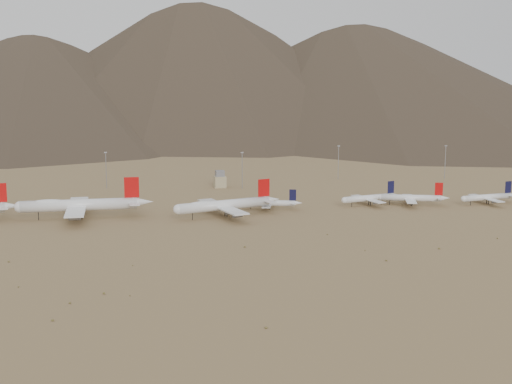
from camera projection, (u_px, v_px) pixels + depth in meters
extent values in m
plane|color=#A07D52|center=(206.00, 225.00, 380.50)|extent=(3000.00, 3000.00, 0.00)
cone|color=white|center=(11.00, 206.00, 394.64)|extent=(10.96, 6.57, 5.37)
cube|color=white|center=(3.00, 206.00, 393.03)|extent=(7.56, 20.59, 0.36)
cube|color=#BB0B0C|center=(0.00, 193.00, 391.33)|extent=(7.52, 1.43, 10.58)
cylinder|color=white|center=(79.00, 205.00, 396.59)|extent=(63.47, 9.50, 6.53)
sphere|color=white|center=(20.00, 207.00, 390.76)|extent=(6.40, 6.40, 6.40)
cone|color=white|center=(143.00, 202.00, 403.04)|extent=(11.65, 6.41, 5.88)
cube|color=white|center=(77.00, 207.00, 396.53)|extent=(12.83, 58.37, 0.82)
cube|color=white|center=(134.00, 202.00, 402.08)|extent=(6.72, 22.27, 0.39)
cube|color=#BB0B0C|center=(132.00, 187.00, 400.42)|extent=(8.24, 0.97, 11.59)
cylinder|color=black|center=(38.00, 216.00, 393.44)|extent=(0.42, 0.42, 4.43)
cylinder|color=black|center=(82.00, 214.00, 399.34)|extent=(0.53, 0.53, 4.43)
cylinder|color=black|center=(82.00, 215.00, 396.18)|extent=(0.53, 0.53, 4.43)
ellipsoid|color=white|center=(48.00, 203.00, 393.25)|extent=(20.44, 5.85, 3.92)
cylinder|color=slate|center=(78.00, 206.00, 408.02)|extent=(6.45, 3.23, 2.94)
cylinder|color=slate|center=(76.00, 214.00, 385.58)|extent=(6.45, 3.23, 2.94)
cylinder|color=slate|center=(79.00, 202.00, 418.12)|extent=(6.45, 3.23, 2.94)
cylinder|color=slate|center=(75.00, 218.00, 375.48)|extent=(6.45, 3.23, 2.94)
cylinder|color=white|center=(224.00, 205.00, 401.69)|extent=(55.02, 18.90, 5.71)
sphere|color=white|center=(178.00, 209.00, 389.13)|extent=(5.60, 5.60, 5.60)
cone|color=white|center=(272.00, 200.00, 415.69)|extent=(10.90, 7.39, 5.14)
cube|color=white|center=(222.00, 207.00, 401.34)|extent=(20.83, 51.31, 0.71)
cube|color=white|center=(265.00, 200.00, 413.66)|extent=(9.48, 19.89, 0.34)
cube|color=#BB0B0C|center=(264.00, 188.00, 411.90)|extent=(7.10, 2.24, 10.13)
cylinder|color=black|center=(192.00, 217.00, 393.72)|extent=(0.37, 0.37, 3.87)
cylinder|color=black|center=(225.00, 213.00, 404.26)|extent=(0.46, 0.46, 3.87)
cylinder|color=black|center=(227.00, 214.00, 401.77)|extent=(0.46, 0.46, 3.87)
ellipsoid|color=white|center=(201.00, 204.00, 394.89)|extent=(18.20, 8.43, 3.43)
cylinder|color=slate|center=(215.00, 206.00, 410.44)|extent=(5.99, 3.83, 2.57)
cylinder|color=slate|center=(230.00, 212.00, 392.72)|extent=(5.99, 3.83, 2.57)
cylinder|color=slate|center=(209.00, 203.00, 418.41)|extent=(5.99, 3.83, 2.57)
cylinder|color=slate|center=(237.00, 215.00, 384.74)|extent=(5.99, 3.83, 2.57)
cylinder|color=white|center=(269.00, 203.00, 422.98)|extent=(30.36, 13.08, 3.36)
sphere|color=white|center=(243.00, 202.00, 424.35)|extent=(3.29, 3.29, 3.29)
cone|color=white|center=(298.00, 203.00, 421.39)|extent=(6.24, 4.64, 3.02)
cube|color=white|center=(268.00, 204.00, 423.12)|extent=(13.17, 26.69, 0.42)
cube|color=white|center=(294.00, 203.00, 421.60)|extent=(5.86, 10.43, 0.20)
cube|color=black|center=(293.00, 195.00, 420.86)|extent=(3.90, 1.57, 6.62)
cylinder|color=black|center=(251.00, 207.00, 424.42)|extent=(0.35, 0.35, 2.30)
cylinder|color=black|center=(270.00, 207.00, 424.23)|extent=(0.44, 0.44, 2.30)
cylinder|color=black|center=(270.00, 208.00, 422.58)|extent=(0.44, 0.44, 2.30)
cylinder|color=slate|center=(269.00, 203.00, 430.54)|extent=(3.41, 2.42, 1.51)
cylinder|color=slate|center=(267.00, 207.00, 415.98)|extent=(3.41, 2.42, 1.51)
cylinder|color=white|center=(369.00, 198.00, 435.99)|extent=(35.07, 10.83, 3.80)
sphere|color=white|center=(345.00, 200.00, 428.65)|extent=(3.73, 3.73, 3.73)
cone|color=white|center=(395.00, 195.00, 444.17)|extent=(6.87, 4.63, 3.42)
cube|color=white|center=(368.00, 199.00, 435.80)|extent=(11.58, 30.53, 0.48)
cube|color=white|center=(391.00, 195.00, 442.98)|extent=(5.40, 11.81, 0.23)
cube|color=black|center=(391.00, 187.00, 441.79)|extent=(4.53, 1.26, 7.50)
cylinder|color=black|center=(352.00, 205.00, 431.40)|extent=(0.40, 0.40, 2.60)
cylinder|color=black|center=(369.00, 203.00, 437.68)|extent=(0.50, 0.50, 2.60)
cylinder|color=black|center=(371.00, 203.00, 435.99)|extent=(0.50, 0.50, 2.60)
cylinder|color=slate|center=(360.00, 198.00, 443.45)|extent=(3.78, 2.39, 1.71)
cylinder|color=slate|center=(376.00, 203.00, 428.46)|extent=(3.78, 2.39, 1.71)
cylinder|color=white|center=(411.00, 198.00, 435.55)|extent=(35.43, 15.89, 3.93)
sphere|color=white|center=(381.00, 197.00, 437.47)|extent=(3.85, 3.85, 3.85)
cone|color=white|center=(445.00, 198.00, 433.35)|extent=(7.33, 5.53, 3.54)
cube|color=white|center=(409.00, 199.00, 435.72)|extent=(15.91, 31.18, 0.49)
cube|color=white|center=(440.00, 198.00, 433.64)|extent=(7.04, 12.21, 0.24)
cube|color=#BB0B0C|center=(439.00, 189.00, 432.78)|extent=(4.55, 1.92, 7.76)
cylinder|color=black|center=(390.00, 203.00, 437.46)|extent=(0.41, 0.41, 2.69)
cylinder|color=black|center=(412.00, 203.00, 437.00)|extent=(0.52, 0.52, 2.69)
cylinder|color=black|center=(412.00, 203.00, 435.07)|extent=(0.52, 0.52, 2.69)
cylinder|color=slate|center=(408.00, 198.00, 444.41)|extent=(4.01, 2.89, 1.77)
cylinder|color=slate|center=(411.00, 203.00, 427.37)|extent=(4.01, 2.89, 1.77)
cylinder|color=white|center=(487.00, 197.00, 439.42)|extent=(34.19, 7.43, 3.69)
sphere|color=white|center=(464.00, 199.00, 433.74)|extent=(3.62, 3.62, 3.62)
cone|color=white|center=(512.00, 195.00, 445.74)|extent=(6.45, 3.98, 3.32)
cube|color=white|center=(486.00, 198.00, 439.29)|extent=(8.63, 29.55, 0.46)
cube|color=white|center=(509.00, 195.00, 444.81)|extent=(4.27, 11.34, 0.22)
cube|color=black|center=(508.00, 187.00, 443.71)|extent=(4.43, 0.82, 7.28)
cylinder|color=black|center=(471.00, 203.00, 435.97)|extent=(0.39, 0.39, 2.52)
cylinder|color=black|center=(487.00, 202.00, 441.03)|extent=(0.49, 0.49, 2.52)
cylinder|color=black|center=(489.00, 202.00, 439.32)|extent=(0.49, 0.49, 2.52)
cylinder|color=slate|center=(478.00, 197.00, 447.00)|extent=(3.56, 2.03, 1.66)
cylinder|color=slate|center=(494.00, 202.00, 431.88)|extent=(3.56, 2.03, 1.66)
cube|color=tan|center=(220.00, 182.00, 501.70)|extent=(8.00, 8.00, 8.00)
cube|color=slate|center=(220.00, 173.00, 500.68)|extent=(6.00, 6.00, 4.00)
cylinder|color=gray|center=(106.00, 171.00, 495.99)|extent=(0.50, 0.50, 25.00)
cube|color=gray|center=(106.00, 153.00, 493.81)|extent=(2.00, 0.60, 0.80)
cylinder|color=gray|center=(242.00, 171.00, 495.96)|extent=(0.50, 0.50, 25.00)
cube|color=gray|center=(242.00, 153.00, 493.78)|extent=(2.00, 0.60, 0.80)
cylinder|color=gray|center=(338.00, 163.00, 537.85)|extent=(0.50, 0.50, 25.00)
cube|color=gray|center=(339.00, 146.00, 535.67)|extent=(2.00, 0.60, 0.80)
cylinder|color=gray|center=(445.00, 163.00, 539.42)|extent=(0.50, 0.50, 25.00)
cube|color=gray|center=(446.00, 146.00, 537.24)|extent=(2.00, 0.60, 0.80)
ellipsoid|color=brown|center=(19.00, 287.00, 272.47)|extent=(0.74, 0.74, 0.38)
ellipsoid|color=brown|center=(327.00, 234.00, 358.54)|extent=(0.77, 0.77, 0.44)
ellipsoid|color=brown|center=(245.00, 247.00, 333.20)|extent=(1.01, 1.01, 0.72)
ellipsoid|color=brown|center=(70.00, 303.00, 253.26)|extent=(0.86, 0.86, 0.71)
ellipsoid|color=brown|center=(266.00, 328.00, 229.18)|extent=(1.08, 1.08, 0.60)
ellipsoid|color=brown|center=(133.00, 265.00, 302.05)|extent=(0.59, 0.59, 0.42)
ellipsoid|color=brown|center=(365.00, 250.00, 327.05)|extent=(0.54, 0.54, 0.42)
ellipsoid|color=brown|center=(386.00, 260.00, 309.68)|extent=(0.86, 0.86, 0.61)
ellipsoid|color=brown|center=(439.00, 248.00, 330.15)|extent=(1.06, 1.06, 0.71)
ellipsoid|color=brown|center=(104.00, 293.00, 264.10)|extent=(0.97, 0.97, 0.78)
ellipsoid|color=brown|center=(130.00, 296.00, 261.88)|extent=(0.62, 0.62, 0.38)
ellipsoid|color=brown|center=(497.00, 238.00, 350.03)|extent=(0.76, 0.76, 0.66)
ellipsoid|color=brown|center=(53.00, 320.00, 236.02)|extent=(1.06, 1.06, 0.58)
ellipsoid|color=brown|center=(9.00, 261.00, 307.77)|extent=(0.88, 0.88, 0.67)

